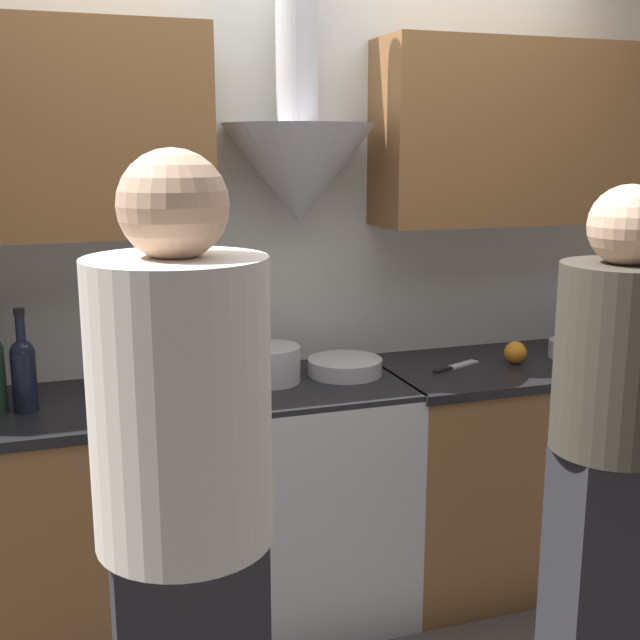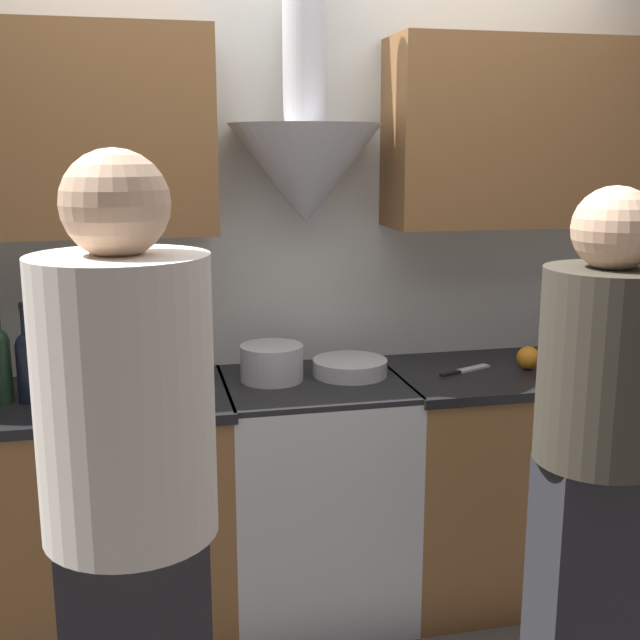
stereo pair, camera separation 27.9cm
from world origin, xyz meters
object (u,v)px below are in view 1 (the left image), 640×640
stock_pot (269,364)px  orange_fruit (515,353)px  mixing_bowl (345,367)px  saucepan (570,349)px  person_foreground_left (186,531)px  stove_range (311,496)px  wine_bottle_7 (24,371)px  person_foreground_right (611,452)px

stock_pot → orange_fruit: stock_pot is taller
mixing_bowl → orange_fruit: bearing=-5.6°
saucepan → person_foreground_left: size_ratio=0.10×
saucepan → orange_fruit: bearing=-178.3°
stove_range → wine_bottle_7: (-0.98, -0.03, 0.59)m
person_foreground_left → stove_range: bearing=60.4°
mixing_bowl → stove_range: bearing=-163.1°
saucepan → person_foreground_right: 1.07m
orange_fruit → saucepan: 0.26m
stock_pot → person_foreground_right: bearing=-53.8°
wine_bottle_7 → saucepan: wine_bottle_7 is taller
saucepan → person_foreground_left: (-1.75, -1.12, 0.02)m
orange_fruit → person_foreground_right: 0.96m
person_foreground_left → orange_fruit: bearing=36.8°
stove_range → person_foreground_right: 1.20m
stove_range → orange_fruit: orange_fruit is taller
person_foreground_left → person_foreground_right: (1.22, 0.19, -0.05)m
saucepan → mixing_bowl: bearing=176.4°
wine_bottle_7 → saucepan: size_ratio=1.94×
stove_range → mixing_bowl: bearing=16.9°
saucepan → person_foreground_right: (-0.53, -0.93, -0.03)m
orange_fruit → person_foreground_left: bearing=-143.2°
person_foreground_left → person_foreground_right: person_foreground_left is taller
wine_bottle_7 → mixing_bowl: 1.14m
person_foreground_left → person_foreground_right: 1.24m
wine_bottle_7 → mixing_bowl: wine_bottle_7 is taller
orange_fruit → mixing_bowl: bearing=174.4°
stove_range → person_foreground_left: 1.40m
stove_range → stock_pot: stock_pot is taller
stove_range → mixing_bowl: (0.15, 0.05, 0.48)m
person_foreground_left → saucepan: bearing=32.6°
orange_fruit → person_foreground_right: size_ratio=0.05×
wine_bottle_7 → stock_pot: bearing=5.0°
wine_bottle_7 → person_foreground_left: person_foreground_left is taller
mixing_bowl → person_foreground_left: 1.42m
person_foreground_right → orange_fruit: bearing=73.8°
orange_fruit → saucepan: (0.26, 0.01, -0.01)m
wine_bottle_7 → person_foreground_left: (0.34, -1.11, -0.08)m
person_foreground_left → person_foreground_right: bearing=8.9°
mixing_bowl → person_foreground_left: bearing=-123.9°
orange_fruit → person_foreground_left: person_foreground_left is taller
stock_pot → person_foreground_right: person_foreground_right is taller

